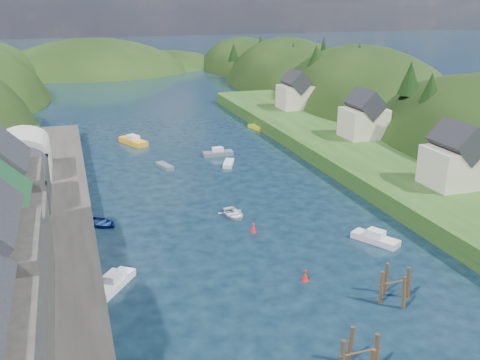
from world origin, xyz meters
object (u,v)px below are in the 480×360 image
object	(u,v)px
piling_cluster_near	(360,359)
channel_buoy_near	(305,276)
piling_cluster_far	(395,288)
channel_buoy_far	(253,228)

from	to	relation	value
piling_cluster_near	channel_buoy_near	world-z (taller)	piling_cluster_near
piling_cluster_near	channel_buoy_near	bearing A→B (deg)	81.76
channel_buoy_near	piling_cluster_far	bearing A→B (deg)	-43.07
piling_cluster_far	channel_buoy_far	bearing A→B (deg)	111.80
piling_cluster_far	channel_buoy_near	xyz separation A→B (m)	(-6.03, 5.64, -0.76)
piling_cluster_near	channel_buoy_far	bearing A→B (deg)	87.90
channel_buoy_far	channel_buoy_near	bearing A→B (deg)	-85.19
channel_buoy_near	piling_cluster_near	bearing A→B (deg)	-98.24
piling_cluster_far	channel_buoy_far	size ratio (longest dim) A/B	3.28
piling_cluster_far	channel_buoy_near	bearing A→B (deg)	136.93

